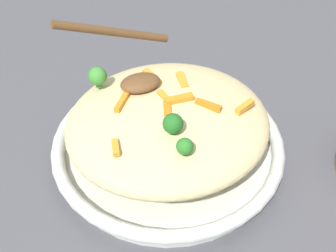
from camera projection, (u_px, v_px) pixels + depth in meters
name	position (u px, v px, depth m)	size (l,w,h in m)	color
ground_plane	(168.00, 156.00, 0.61)	(2.40, 2.40, 0.00)	#4C4C51
serving_bowl	(168.00, 146.00, 0.59)	(0.33, 0.33, 0.04)	silver
pasta_mound	(168.00, 122.00, 0.56)	(0.28, 0.26, 0.07)	#DBC689
carrot_piece_0	(165.00, 97.00, 0.54)	(0.03, 0.01, 0.01)	orange
carrot_piece_1	(245.00, 107.00, 0.54)	(0.03, 0.01, 0.01)	orange
carrot_piece_2	(208.00, 105.00, 0.53)	(0.04, 0.01, 0.01)	orange
carrot_piece_3	(115.00, 147.00, 0.48)	(0.02, 0.01, 0.01)	orange
carrot_piece_4	(150.00, 77.00, 0.58)	(0.03, 0.01, 0.01)	orange
carrot_piece_5	(122.00, 101.00, 0.54)	(0.04, 0.01, 0.01)	orange
carrot_piece_6	(182.00, 80.00, 0.58)	(0.04, 0.01, 0.01)	orange
carrot_piece_7	(180.00, 100.00, 0.54)	(0.04, 0.01, 0.01)	orange
carrot_piece_8	(167.00, 108.00, 0.53)	(0.03, 0.01, 0.01)	orange
broccoli_floret_0	(173.00, 124.00, 0.49)	(0.03, 0.03, 0.03)	#205B1C
broccoli_floret_1	(98.00, 76.00, 0.56)	(0.03, 0.03, 0.03)	#377928
broccoli_floret_2	(185.00, 147.00, 0.47)	(0.02, 0.02, 0.02)	#296820
serving_spoon	(130.00, 62.00, 0.57)	(0.17, 0.12, 0.08)	brown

